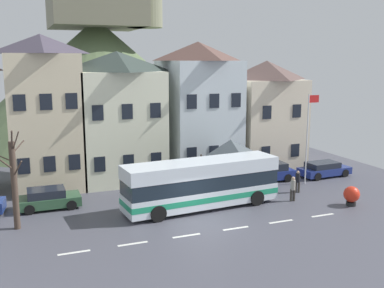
# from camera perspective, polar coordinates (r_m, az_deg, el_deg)

# --- Properties ---
(ground_plane) EXTENTS (40.00, 60.00, 0.07)m
(ground_plane) POSITION_cam_1_polar(r_m,az_deg,el_deg) (26.62, 1.52, -10.29)
(ground_plane) COLOR #474852
(townhouse_01) EXTENTS (5.03, 5.33, 11.26)m
(townhouse_01) POSITION_cam_1_polar(r_m,az_deg,el_deg) (34.78, -18.15, 3.76)
(townhouse_01) COLOR beige
(townhouse_01) RESTS_ON ground_plane
(townhouse_02) EXTENTS (6.36, 6.19, 10.10)m
(townhouse_02) POSITION_cam_1_polar(r_m,az_deg,el_deg) (36.01, -9.28, 3.44)
(townhouse_02) COLOR silver
(townhouse_02) RESTS_ON ground_plane
(townhouse_03) EXTENTS (5.63, 6.74, 10.93)m
(townhouse_03) POSITION_cam_1_polar(r_m,az_deg,el_deg) (38.25, 0.76, 4.61)
(townhouse_03) COLOR silver
(townhouse_03) RESTS_ON ground_plane
(townhouse_04) EXTENTS (5.75, 5.32, 9.38)m
(townhouse_04) POSITION_cam_1_polar(r_m,az_deg,el_deg) (40.43, 9.26, 3.69)
(townhouse_04) COLOR beige
(townhouse_04) RESTS_ON ground_plane
(hilltop_castle) EXTENTS (33.04, 33.04, 20.37)m
(hilltop_castle) POSITION_cam_1_polar(r_m,az_deg,el_deg) (55.90, -11.75, 8.43)
(hilltop_castle) COLOR #596C48
(hilltop_castle) RESTS_ON ground_plane
(transit_bus) EXTENTS (10.47, 3.27, 3.12)m
(transit_bus) POSITION_cam_1_polar(r_m,az_deg,el_deg) (29.13, 1.24, -5.10)
(transit_bus) COLOR silver
(transit_bus) RESTS_ON ground_plane
(bus_shelter) EXTENTS (3.60, 3.60, 3.73)m
(bus_shelter) POSITION_cam_1_polar(r_m,az_deg,el_deg) (33.15, 4.89, -0.59)
(bus_shelter) COLOR #473D33
(bus_shelter) RESTS_ON ground_plane
(parked_car_00) EXTENTS (3.86, 1.99, 1.32)m
(parked_car_00) POSITION_cam_1_polar(r_m,az_deg,el_deg) (30.72, -17.65, -6.58)
(parked_car_00) COLOR #305639
(parked_car_00) RESTS_ON ground_plane
(parked_car_02) EXTENTS (4.49, 2.02, 1.44)m
(parked_car_02) POSITION_cam_1_polar(r_m,az_deg,el_deg) (36.20, 9.47, -3.54)
(parked_car_02) COLOR navy
(parked_car_02) RESTS_ON ground_plane
(parked_car_03) EXTENTS (4.35, 2.12, 1.21)m
(parked_car_03) POSITION_cam_1_polar(r_m,az_deg,el_deg) (38.67, 16.31, -3.06)
(parked_car_03) COLOR navy
(parked_car_03) RESTS_ON ground_plane
(pedestrian_00) EXTENTS (0.38, 0.32, 1.71)m
(pedestrian_00) POSITION_cam_1_polar(r_m,az_deg,el_deg) (31.42, 12.62, -5.47)
(pedestrian_00) COLOR #38332D
(pedestrian_00) RESTS_ON ground_plane
(pedestrian_01) EXTENTS (0.34, 0.33, 1.62)m
(pedestrian_01) POSITION_cam_1_polar(r_m,az_deg,el_deg) (33.49, 13.19, -4.55)
(pedestrian_01) COLOR #38332D
(pedestrian_01) RESTS_ON ground_plane
(public_bench) EXTENTS (1.51, 0.48, 0.87)m
(public_bench) POSITION_cam_1_polar(r_m,az_deg,el_deg) (35.31, 0.54, -4.14)
(public_bench) COLOR brown
(public_bench) RESTS_ON ground_plane
(flagpole) EXTENTS (0.95, 0.10, 6.91)m
(flagpole) POSITION_cam_1_polar(r_m,az_deg,el_deg) (35.34, 14.46, 1.40)
(flagpole) COLOR silver
(flagpole) RESTS_ON ground_plane
(harbour_buoy) EXTENTS (1.05, 1.05, 1.30)m
(harbour_buoy) POSITION_cam_1_polar(r_m,az_deg,el_deg) (31.58, 19.51, -6.08)
(harbour_buoy) COLOR black
(harbour_buoy) RESTS_ON ground_plane
(bare_tree_01) EXTENTS (1.49, 1.85, 5.77)m
(bare_tree_01) POSITION_cam_1_polar(r_m,az_deg,el_deg) (27.14, -21.52, -4.64)
(bare_tree_01) COLOR #47382D
(bare_tree_01) RESTS_ON ground_plane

